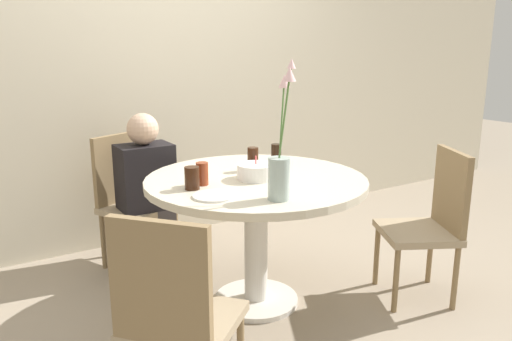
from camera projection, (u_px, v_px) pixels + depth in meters
The scene contains 14 objects.
ground_plane at pixel (256, 302), 2.90m from camera, with size 16.00×16.00×0.00m, color gray.
wall_back at pixel (160, 67), 3.68m from camera, with size 8.00×0.05×2.60m.
dining_table at pixel (256, 202), 2.76m from camera, with size 1.21×1.21×0.75m.
chair_left_flank at pixel (129, 194), 3.33m from camera, with size 0.53×0.53×0.88m.
chair_far_back at pixel (175, 312), 1.85m from camera, with size 0.56×0.56×0.88m.
chair_right_flank at pixel (432, 218), 2.86m from camera, with size 0.54×0.54×0.88m.
birthday_cake at pixel (256, 172), 2.69m from camera, with size 0.20×0.20×0.13m.
flower_vase at pixel (281, 159), 2.29m from camera, with size 0.17×0.19×0.64m.
side_plate at pixel (214, 196), 2.37m from camera, with size 0.21×0.21×0.01m.
drink_glass_0 at pixel (253, 159), 2.86m from camera, with size 0.06×0.06×0.14m.
drink_glass_1 at pixel (276, 154), 3.01m from camera, with size 0.06×0.06×0.13m.
drink_glass_2 at pixel (192, 178), 2.49m from camera, with size 0.08×0.08×0.11m.
drink_glass_3 at pixel (202, 174), 2.57m from camera, with size 0.06×0.06×0.12m.
person_woman at pixel (147, 198), 3.24m from camera, with size 0.34×0.24×1.04m.
Camera 1 is at (-1.41, -2.23, 1.44)m, focal length 35.00 mm.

